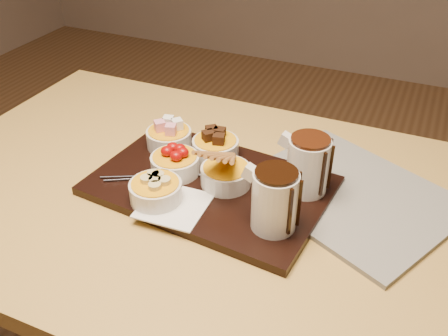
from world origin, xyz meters
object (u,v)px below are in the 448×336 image
at_px(dining_table, 200,226).
at_px(newspaper, 349,194).
at_px(pitcher_milk_chocolate, 308,166).
at_px(serving_board, 210,186).
at_px(bowl_strawberries, 175,164).
at_px(pitcher_dark_chocolate, 275,201).

distance_m(dining_table, newspaper, 0.32).
xyz_separation_m(pitcher_milk_chocolate, newspaper, (0.08, 0.04, -0.07)).
bearing_deg(newspaper, dining_table, -134.30).
xyz_separation_m(serving_board, bowl_strawberries, (-0.08, 0.00, 0.03)).
relative_size(bowl_strawberries, newspaper, 0.26).
height_order(serving_board, pitcher_milk_chocolate, pitcher_milk_chocolate).
xyz_separation_m(pitcher_dark_chocolate, pitcher_milk_chocolate, (0.02, 0.13, 0.00)).
bearing_deg(newspaper, pitcher_dark_chocolate, -95.61).
xyz_separation_m(dining_table, bowl_strawberries, (-0.06, 0.01, 0.14)).
bearing_deg(pitcher_milk_chocolate, pitcher_dark_chocolate, -94.40).
bearing_deg(pitcher_milk_chocolate, bowl_strawberries, -163.61).
bearing_deg(bowl_strawberries, dining_table, -12.29).
bearing_deg(serving_board, newspaper, 24.57).
relative_size(pitcher_dark_chocolate, pitcher_milk_chocolate, 1.00).
xyz_separation_m(dining_table, serving_board, (0.02, 0.01, 0.11)).
xyz_separation_m(dining_table, pitcher_dark_chocolate, (0.18, -0.07, 0.17)).
height_order(pitcher_dark_chocolate, newspaper, pitcher_dark_chocolate).
distance_m(serving_board, bowl_strawberries, 0.08).
xyz_separation_m(bowl_strawberries, pitcher_dark_chocolate, (0.24, -0.08, 0.04)).
height_order(serving_board, bowl_strawberries, bowl_strawberries).
relative_size(dining_table, bowl_strawberries, 12.00).
bearing_deg(pitcher_dark_chocolate, serving_board, 160.02).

